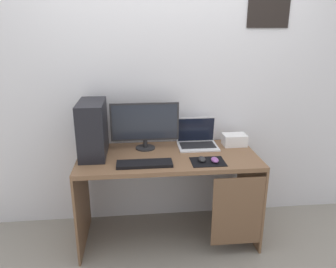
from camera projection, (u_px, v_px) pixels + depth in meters
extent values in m
plane|color=gray|center=(168.00, 235.00, 2.86)|extent=(8.00, 8.00, 0.00)
cube|color=silver|center=(164.00, 81.00, 2.81)|extent=(4.00, 0.04, 2.60)
cube|color=black|center=(269.00, 12.00, 2.69)|extent=(0.36, 0.01, 0.26)
cube|color=brown|center=(168.00, 157.00, 2.63)|extent=(1.45, 0.66, 0.03)
cube|color=brown|center=(82.00, 203.00, 2.68)|extent=(0.02, 0.66, 0.72)
cube|color=brown|center=(249.00, 194.00, 2.82)|extent=(0.02, 0.66, 0.72)
cube|color=brown|center=(238.00, 212.00, 2.48)|extent=(0.40, 0.01, 0.58)
cube|color=black|center=(93.00, 129.00, 2.56)|extent=(0.20, 0.42, 0.44)
cylinder|color=#232326|center=(145.00, 148.00, 2.77)|extent=(0.17, 0.17, 0.01)
cylinder|color=#232326|center=(145.00, 143.00, 2.76)|extent=(0.04, 0.04, 0.07)
cube|color=#232326|center=(145.00, 122.00, 2.69)|extent=(0.57, 0.02, 0.32)
cube|color=#232833|center=(145.00, 122.00, 2.68)|extent=(0.54, 0.00, 0.29)
cube|color=silver|center=(198.00, 147.00, 2.79)|extent=(0.34, 0.25, 0.01)
cube|color=black|center=(198.00, 145.00, 2.81)|extent=(0.30, 0.17, 0.00)
cube|color=silver|center=(196.00, 129.00, 2.86)|extent=(0.34, 0.04, 0.23)
cube|color=black|center=(196.00, 130.00, 2.85)|extent=(0.32, 0.03, 0.21)
cube|color=white|center=(234.00, 140.00, 2.83)|extent=(0.20, 0.14, 0.10)
cube|color=black|center=(145.00, 164.00, 2.43)|extent=(0.42, 0.14, 0.02)
cube|color=black|center=(208.00, 162.00, 2.49)|extent=(0.26, 0.20, 0.00)
ellipsoid|color=#232326|center=(202.00, 159.00, 2.49)|extent=(0.06, 0.10, 0.03)
ellipsoid|color=#8C4C99|center=(215.00, 160.00, 2.47)|extent=(0.06, 0.10, 0.03)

